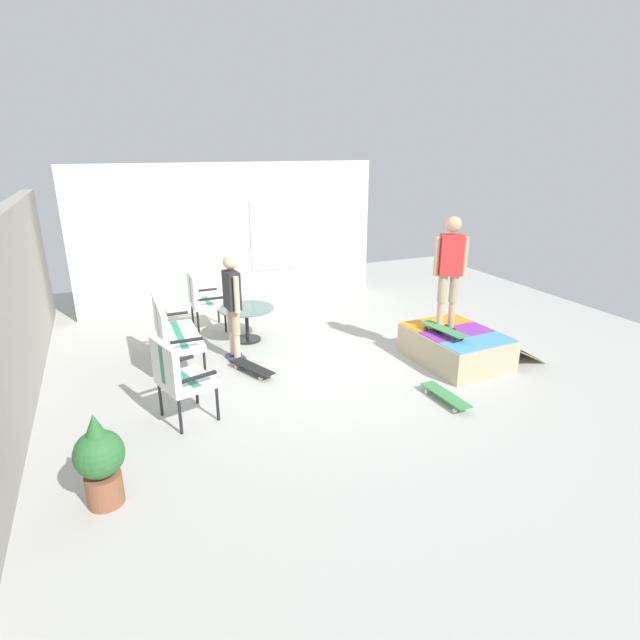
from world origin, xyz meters
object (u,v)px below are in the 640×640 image
Objects in this scene: patio_chair_near_house at (201,297)px; person_watching at (232,300)px; skateboard_by_bench at (252,368)px; skateboard_on_ramp at (444,330)px; skate_ramp at (457,346)px; potted_plant at (100,459)px; patio_bench at (170,329)px; patio_chair_by_wall at (177,374)px; person_skater at (450,266)px; skateboard_spare at (446,395)px; patio_table at (247,317)px.

person_watching is (-1.49, -0.21, 0.32)m from patio_chair_near_house.
skateboard_on_ramp is at bearing -107.77° from skateboard_by_bench.
potted_plant is (-1.37, 4.96, 0.23)m from skate_ramp.
skate_ramp is 4.37m from patio_chair_near_house.
person_watching is (-0.00, -0.92, 0.32)m from patio_bench.
skate_ramp is 1.78× the size of patio_chair_near_house.
person_skater reaches higher than patio_chair_by_wall.
skate_ramp reaches higher than skateboard_spare.
patio_chair_near_house is 1.13× the size of patio_table.
patio_chair_near_house is at bearing 48.54° from skate_ramp.
patio_bench reaches higher than potted_plant.
skate_ramp is 1.37m from skateboard_spare.
skateboard_spare is 0.98× the size of skateboard_on_ramp.
patio_table is (0.68, -1.30, -0.21)m from patio_bench.
skateboard_spare is at bearing 145.62° from person_skater.
skateboard_on_ramp is at bearing -88.43° from patio_chair_by_wall.
person_watching is at bearing 151.00° from patio_table.
skateboard_spare is (-1.11, 0.76, -1.38)m from person_skater.
skateboard_by_bench is at bearing 48.44° from skateboard_spare.
potted_plant is (-2.77, 0.99, -0.15)m from patio_bench.
patio_chair_by_wall reaches higher than skateboard_spare.
patio_chair_by_wall is at bearing 164.51° from patio_chair_near_house.
patio_bench is at bearing -19.66° from potted_plant.
patio_bench reaches higher than skateboard_on_ramp.
skate_ramp is 4.13m from patio_chair_by_wall.
person_watching is at bearing -34.60° from potted_plant.
patio_table is 1.35m from skateboard_by_bench.
person_skater is at bearing -131.81° from patio_chair_near_house.
skate_ramp is at bearing -131.46° from patio_chair_near_house.
patio_chair_near_house is at bearing -15.49° from patio_chair_by_wall.
potted_plant is at bearing 105.45° from skate_ramp.
patio_table is at bearing 51.91° from person_skater.
potted_plant is at bearing 95.28° from skateboard_spare.
skate_ramp is 4.23m from patio_bench.
skate_ramp is at bearing -74.55° from potted_plant.
person_skater is 1.83× the size of potted_plant.
person_skater is 2.06× the size of skateboard_on_ramp.
patio_chair_near_house is at bearing 45.21° from skateboard_on_ramp.
patio_table is 1.10× the size of skateboard_by_bench.
person_skater is at bearing -113.94° from person_watching.
potted_plant is at bearing 105.88° from skateboard_on_ramp.
patio_chair_by_wall reaches higher than potted_plant.
potted_plant reaches higher than skateboard_spare.
potted_plant is at bearing 137.34° from skateboard_by_bench.
skateboard_by_bench is (0.80, 2.96, -0.16)m from skate_ramp.
patio_table is at bearing -143.76° from patio_chair_near_house.
skateboard_by_bench is (0.95, -1.15, -0.53)m from patio_chair_by_wall.
person_watching is (1.55, -1.05, 0.32)m from patio_chair_by_wall.
skate_ramp is 1.08× the size of person_skater.
patio_chair_near_house is 2.17m from skateboard_by_bench.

